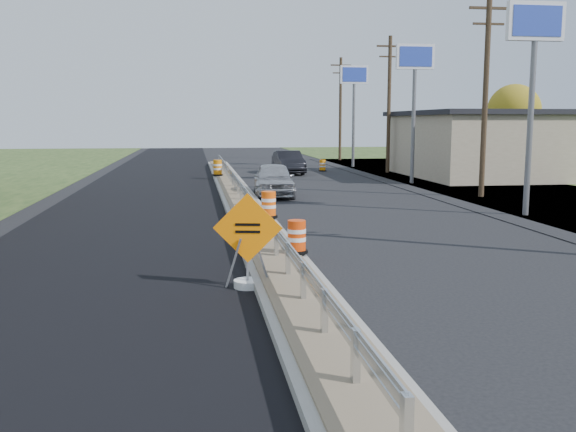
{
  "coord_description": "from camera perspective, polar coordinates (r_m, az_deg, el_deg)",
  "views": [
    {
      "loc": [
        -2.0,
        -19.67,
        3.55
      ],
      "look_at": [
        0.42,
        -3.18,
        1.1
      ],
      "focal_mm": 40.0,
      "sensor_mm": 36.0,
      "label": 1
    }
  ],
  "objects": [
    {
      "name": "guardrail",
      "position": [
        28.87,
        -4.34,
        2.73
      ],
      "size": [
        0.1,
        46.15,
        0.72
      ],
      "color": "silver",
      "rests_on": "median"
    },
    {
      "name": "retail_building_near",
      "position": [
        45.87,
        21.86,
        6.02
      ],
      "size": [
        18.5,
        12.5,
        4.27
      ],
      "color": "tan",
      "rests_on": "ground"
    },
    {
      "name": "utility_pole_smid",
      "position": [
        31.72,
        17.15,
        10.5
      ],
      "size": [
        1.9,
        0.26,
        9.4
      ],
      "color": "#473523",
      "rests_on": "ground"
    },
    {
      "name": "median",
      "position": [
        27.95,
        -4.18,
        1.27
      ],
      "size": [
        1.6,
        55.0,
        0.23
      ],
      "color": "gray",
      "rests_on": "ground"
    },
    {
      "name": "caution_sign",
      "position": [
        13.82,
        -3.58,
        -4.3
      ],
      "size": [
        1.47,
        0.62,
        2.06
      ],
      "rotation": [
        0.0,
        0.0,
        -0.2
      ],
      "color": "white",
      "rests_on": "ground"
    },
    {
      "name": "barrel_median_mid",
      "position": [
        22.4,
        -1.74,
        0.97
      ],
      "size": [
        0.63,
        0.63,
        0.92
      ],
      "color": "black",
      "rests_on": "median"
    },
    {
      "name": "car_silver",
      "position": [
        31.01,
        -1.27,
        3.28
      ],
      "size": [
        2.25,
        4.85,
        1.61
      ],
      "primitive_type": "imported",
      "rotation": [
        0.0,
        0.0,
        -0.08
      ],
      "color": "#ABABB0",
      "rests_on": "ground"
    },
    {
      "name": "utility_pole_north",
      "position": [
        60.22,
        4.68,
        9.65
      ],
      "size": [
        1.9,
        0.26,
        9.4
      ],
      "color": "#473523",
      "rests_on": "ground"
    },
    {
      "name": "ground",
      "position": [
        20.08,
        -2.5,
        -1.83
      ],
      "size": [
        140.0,
        140.0,
        0.0
      ],
      "primitive_type": "plane",
      "color": "black",
      "rests_on": "ground"
    },
    {
      "name": "car_dark_mid",
      "position": [
        44.51,
        0.03,
        4.8
      ],
      "size": [
        1.82,
        4.85,
        1.58
      ],
      "primitive_type": "imported",
      "rotation": [
        0.0,
        0.0,
        0.03
      ],
      "color": "black",
      "rests_on": "ground"
    },
    {
      "name": "barrel_median_far",
      "position": [
        40.34,
        -6.28,
        4.26
      ],
      "size": [
        0.67,
        0.67,
        0.98
      ],
      "color": "black",
      "rests_on": "median"
    },
    {
      "name": "car_dark_far",
      "position": [
        50.8,
        -0.2,
        5.04
      ],
      "size": [
        1.87,
        4.29,
        1.23
      ],
      "primitive_type": "imported",
      "rotation": [
        0.0,
        0.0,
        3.18
      ],
      "color": "black",
      "rests_on": "ground"
    },
    {
      "name": "tree_far_yellow",
      "position": [
        60.54,
        19.44,
        8.82
      ],
      "size": [
        4.62,
        4.62,
        6.86
      ],
      "color": "#473523",
      "rests_on": "ground"
    },
    {
      "name": "milled_overlay",
      "position": [
        29.97,
        -12.88,
        1.36
      ],
      "size": [
        7.2,
        120.0,
        0.01
      ],
      "primitive_type": "cube",
      "color": "black",
      "rests_on": "ground"
    },
    {
      "name": "pylon_sign_south",
      "position": [
        26.05,
        21.08,
        14.27
      ],
      "size": [
        2.2,
        0.3,
        7.9
      ],
      "color": "slate",
      "rests_on": "ground"
    },
    {
      "name": "pylon_sign_mid",
      "position": [
        37.91,
        11.21,
        12.63
      ],
      "size": [
        2.2,
        0.3,
        7.9
      ],
      "color": "slate",
      "rests_on": "ground"
    },
    {
      "name": "utility_pole_nmid",
      "position": [
        45.73,
        8.97,
        9.99
      ],
      "size": [
        1.9,
        0.26,
        9.4
      ],
      "color": "#473523",
      "rests_on": "ground"
    },
    {
      "name": "pylon_sign_north",
      "position": [
        51.3,
        5.89,
        11.58
      ],
      "size": [
        2.2,
        0.3,
        7.9
      ],
      "color": "slate",
      "rests_on": "ground"
    },
    {
      "name": "barrel_median_near",
      "position": [
        16.34,
        0.78,
        -1.91
      ],
      "size": [
        0.58,
        0.58,
        0.84
      ],
      "color": "black",
      "rests_on": "median"
    },
    {
      "name": "barrel_shoulder_far",
      "position": [
        46.83,
        3.08,
        4.48
      ],
      "size": [
        0.56,
        0.56,
        0.83
      ],
      "color": "black",
      "rests_on": "ground"
    }
  ]
}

